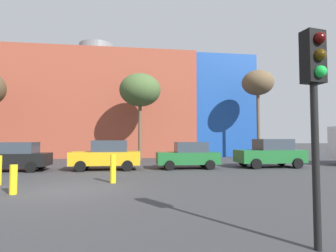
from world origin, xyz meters
TOP-DOWN VIEW (x-y plane):
  - ground_plane at (0.00, 0.00)m, footprint 200.00×200.00m
  - building_backdrop at (-1.86, 21.60)m, footprint 34.58×11.26m
  - parked_car_1 at (-4.31, 6.37)m, footprint 3.81×1.87m
  - parked_car_2 at (0.84, 6.37)m, footprint 4.04×1.98m
  - parked_car_3 at (5.79, 6.37)m, footprint 3.80×1.87m
  - parked_car_4 at (11.23, 6.37)m, footprint 4.23×2.07m
  - traffic_light_near_right at (5.37, -5.84)m, footprint 0.40×0.39m
  - bare_tree_1 at (13.90, 13.30)m, footprint 2.91×2.91m
  - bare_tree_2 at (2.97, 12.80)m, footprint 3.53×3.53m
  - bollard_yellow_1 at (-1.57, -0.41)m, footprint 0.24×0.24m
  - bollard_yellow_2 at (1.54, 1.47)m, footprint 0.24×0.24m

SIDE VIEW (x-z plane):
  - ground_plane at x=0.00m, z-range 0.00..0.00m
  - bollard_yellow_1 at x=-1.57m, z-range 0.00..0.97m
  - bollard_yellow_2 at x=1.54m, z-range 0.00..1.18m
  - parked_car_3 at x=5.79m, z-range 0.00..1.64m
  - parked_car_1 at x=-4.31m, z-range 0.00..1.65m
  - parked_car_2 at x=0.84m, z-range 0.00..1.74m
  - parked_car_4 at x=11.23m, z-range -0.01..1.83m
  - traffic_light_near_right at x=5.37m, z-range 0.87..4.53m
  - building_backdrop at x=-1.86m, z-range -0.94..11.88m
  - bare_tree_2 at x=2.97m, z-range 2.27..9.71m
  - bare_tree_1 at x=13.90m, z-range 2.86..11.11m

